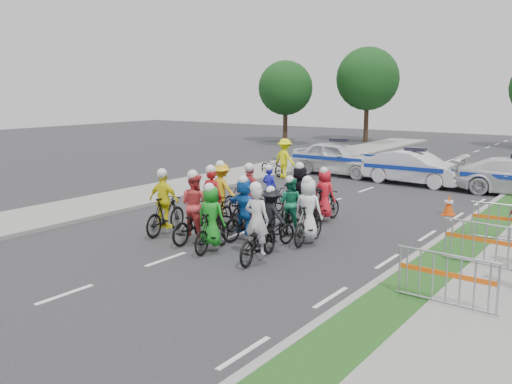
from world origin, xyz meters
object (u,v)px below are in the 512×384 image
Objects in this scene: rider_10 at (222,196)px; rider_4 at (272,224)px; rider_9 at (251,201)px; tree_3 at (368,79)px; rider_1 at (212,225)px; rider_6 at (213,210)px; police_car_1 at (414,168)px; tree_0 at (286,88)px; rider_5 at (245,213)px; rider_2 at (195,215)px; rider_3 at (165,209)px; rider_0 at (258,235)px; rider_13 at (324,200)px; cone_0 at (449,205)px; rider_11 at (300,197)px; barrier_1 at (485,247)px; parked_bike at (272,166)px; barrier_0 at (446,282)px; rider_12 at (270,198)px; police_car_0 at (339,158)px; rider_8 at (291,212)px; barrier_2 at (509,225)px; marshal_hiviz at (285,158)px; rider_7 at (308,217)px.

rider_4 is at bearing 150.88° from rider_10.
rider_9 is 0.27× the size of tree_3.
rider_1 is 2.04m from rider_6.
police_car_1 is 0.71× the size of tree_0.
rider_10 reaches higher than rider_5.
rider_2 is 1.25m from rider_3.
rider_13 is at bearing -91.04° from rider_0.
rider_2 is 2.90× the size of cone_0.
rider_11 is 0.96× the size of barrier_1.
rider_9 is at bearing -129.46° from parked_bike.
rider_9 is at bearing 153.64° from barrier_0.
cone_0 is (3.60, 3.70, -0.47)m from rider_11.
rider_3 is at bearing 88.50° from rider_10.
rider_12 reaches higher than police_car_0.
police_car_1 is at bearing 120.13° from cone_0.
rider_8 reaches higher than barrier_1.
barrier_1 is 2.63m from barrier_2.
marshal_hiviz is 1.02m from parked_bike.
barrier_2 is (9.57, -8.82, -0.26)m from police_car_0.
rider_2 is 0.45× the size of police_car_1.
police_car_1 reaches higher than barrier_1.
rider_12 is 7.69m from barrier_1.
cone_0 is at bearing -146.14° from rider_12.
marshal_hiviz is 18.20m from tree_0.
rider_12 is 26.17m from tree_0.
barrier_1 is 15.30m from parked_bike.
tree_3 reaches higher than rider_3.
police_car_1 is (0.66, 11.82, -0.03)m from rider_5.
rider_7 is 0.30× the size of tree_0.
rider_10 is at bearing -101.22° from rider_3.
barrier_1 is 32.15m from tree_0.
rider_6 is 2.92m from rider_12.
rider_0 is 0.42× the size of police_car_0.
rider_7 reaches higher than cone_0.
tree_3 is at bearing -72.85° from rider_12.
police_car_1 is 20.67m from tree_3.
rider_5 is 2.68m from rider_10.
rider_12 is 7.42m from barrier_2.
parked_bike is 19.81m from tree_3.
rider_10 is (-2.11, 1.65, -0.03)m from rider_5.
rider_2 reaches higher than rider_7.
rider_10 reaches higher than barrier_2.
rider_1 is 4.67m from rider_12.
rider_8 is (-0.74, 2.78, -0.01)m from rider_0.
rider_10 is at bearing -49.88° from rider_0.
rider_3 reaches higher than rider_13.
rider_6 is at bearing -155.20° from barrier_2.
rider_6 is at bearing 62.03° from rider_13.
police_car_1 is at bearing 117.12° from barrier_1.
rider_3 is 1.12× the size of rider_4.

